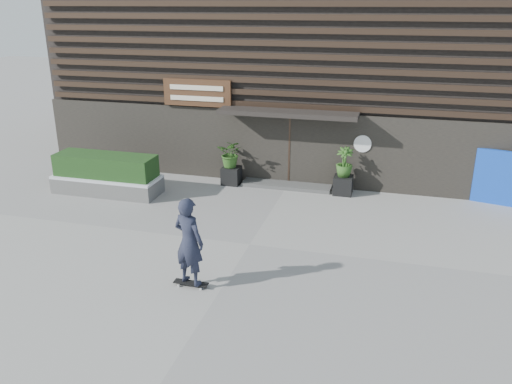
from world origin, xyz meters
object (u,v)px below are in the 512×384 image
(planter_pot_right, at_px, (343,185))
(skateboarder, at_px, (189,242))
(raised_bed, at_px, (108,185))
(planter_pot_left, at_px, (231,175))
(blue_tarp, at_px, (506,179))

(planter_pot_right, height_order, skateboarder, skateboarder)
(skateboarder, bearing_deg, raised_bed, 135.04)
(planter_pot_left, bearing_deg, raised_bed, -152.79)
(raised_bed, distance_m, skateboarder, 6.94)
(planter_pot_left, height_order, raised_bed, planter_pot_left)
(planter_pot_right, relative_size, skateboarder, 0.29)
(planter_pot_left, height_order, planter_pot_right, same)
(raised_bed, bearing_deg, skateboarder, -44.96)
(raised_bed, height_order, blue_tarp, blue_tarp)
(planter_pot_left, height_order, blue_tarp, blue_tarp)
(planter_pot_right, bearing_deg, skateboarder, -110.90)
(planter_pot_left, relative_size, skateboarder, 0.29)
(raised_bed, distance_m, blue_tarp, 12.50)
(planter_pot_left, bearing_deg, planter_pot_right, 0.00)
(raised_bed, xyz_separation_m, skateboarder, (4.88, -4.87, 0.83))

